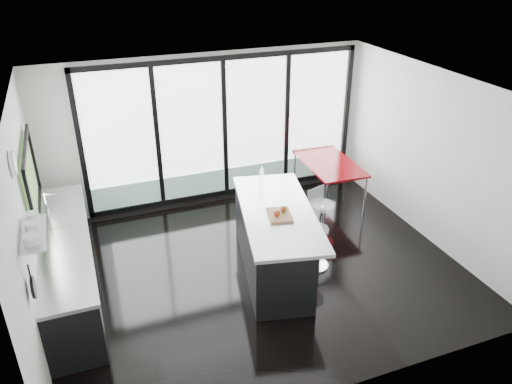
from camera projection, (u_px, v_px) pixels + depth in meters
name	position (u px, v px, depth m)	size (l,w,h in m)	color
floor	(257.00, 267.00, 7.70)	(6.00, 5.00, 0.00)	black
ceiling	(257.00, 89.00, 6.42)	(6.00, 5.00, 0.00)	white
wall_back	(223.00, 135.00, 9.25)	(6.00, 0.09, 2.80)	beige
wall_front	(346.00, 291.00, 4.98)	(6.00, 0.00, 2.80)	beige
wall_left	(29.00, 204.00, 6.27)	(0.26, 5.00, 2.80)	beige
wall_right	(431.00, 157.00, 8.01)	(0.00, 5.00, 2.80)	beige
counter_cabinets	(69.00, 265.00, 6.97)	(0.69, 3.24, 1.36)	black
island	(272.00, 239.00, 7.48)	(1.53, 2.61, 1.30)	black
bar_stool_near	(315.00, 247.00, 7.58)	(0.43, 0.43, 0.68)	silver
bar_stool_far	(321.00, 224.00, 8.14)	(0.47, 0.47, 0.75)	silver
red_table	(328.00, 182.00, 9.43)	(0.88, 1.54, 0.82)	maroon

